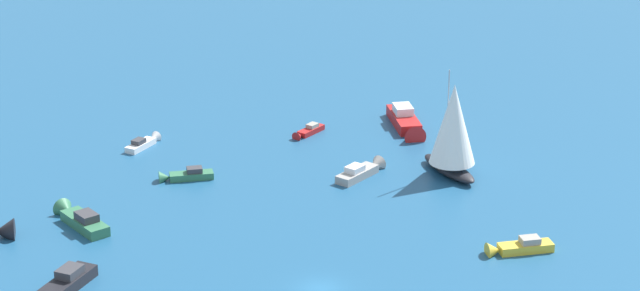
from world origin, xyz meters
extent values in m
plane|color=#1E517A|center=(0.00, 0.00, 0.00)|extent=(2000.00, 2000.00, 0.00)
cube|color=#B21E1E|center=(46.94, 1.39, 0.70)|extent=(9.16, 6.20, 1.41)
cone|color=#B21E1E|center=(42.05, -0.84, 0.70)|extent=(3.21, 3.49, 2.81)
cube|color=silver|center=(47.54, 1.66, 1.93)|extent=(3.73, 3.32, 1.05)
cone|color=black|center=(2.47, 34.85, 0.67)|extent=(3.33, 3.08, 2.67)
cube|color=black|center=(-6.36, 23.33, 0.57)|extent=(7.43, 3.26, 1.15)
cube|color=#38383D|center=(-5.83, 23.26, 1.58)|extent=(2.74, 2.16, 0.86)
cube|color=#B21E1E|center=(40.86, 12.30, 0.34)|extent=(4.43, 2.79, 0.68)
cone|color=#B21E1E|center=(38.45, 13.24, 0.34)|extent=(1.50, 1.65, 1.35)
cube|color=gray|center=(41.15, 12.19, 0.93)|extent=(1.77, 1.54, 0.51)
cube|color=white|center=(30.11, 31.29, 0.37)|extent=(4.87, 2.48, 0.74)
cone|color=white|center=(32.89, 30.66, 0.37)|extent=(1.49, 1.72, 1.49)
cube|color=#38383D|center=(29.77, 31.36, 1.02)|extent=(1.85, 1.52, 0.56)
ellipsoid|color=black|center=(31.86, -7.11, 0.69)|extent=(9.04, 8.68, 1.37)
cylinder|color=#B2B2B7|center=(32.40, -6.61, 7.00)|extent=(0.14, 0.14, 11.27)
cone|color=white|center=(31.50, -7.44, 6.44)|extent=(7.61, 7.61, 9.58)
cube|color=gold|center=(13.32, -18.10, 0.45)|extent=(4.18, 5.79, 0.90)
cone|color=gold|center=(11.74, -15.06, 0.45)|extent=(2.25, 2.10, 1.79)
cube|color=gray|center=(13.52, -18.47, 1.23)|extent=(2.18, 2.40, 0.67)
cube|color=#9E9993|center=(27.76, 3.04, 0.48)|extent=(6.29, 4.15, 0.96)
cone|color=#9E9993|center=(31.15, 1.59, 0.48)|extent=(2.18, 2.38, 1.93)
cube|color=silver|center=(27.35, 3.22, 1.33)|extent=(2.55, 2.25, 0.72)
cube|color=#33704C|center=(6.71, 27.70, 0.56)|extent=(5.96, 6.96, 1.12)
cone|color=#33704C|center=(9.25, 31.14, 0.56)|extent=(2.87, 2.77, 2.24)
cube|color=#38383D|center=(6.39, 27.27, 1.54)|extent=(2.90, 3.04, 0.84)
cube|color=#33704C|center=(22.42, 21.63, 0.41)|extent=(3.71, 5.27, 0.81)
cone|color=#33704C|center=(21.04, 24.42, 0.41)|extent=(2.03, 1.89, 1.63)
cube|color=#38383D|center=(22.59, 21.29, 1.12)|extent=(1.96, 2.17, 0.61)
camera|label=1|loc=(-100.26, -27.22, 54.76)|focal=68.43mm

